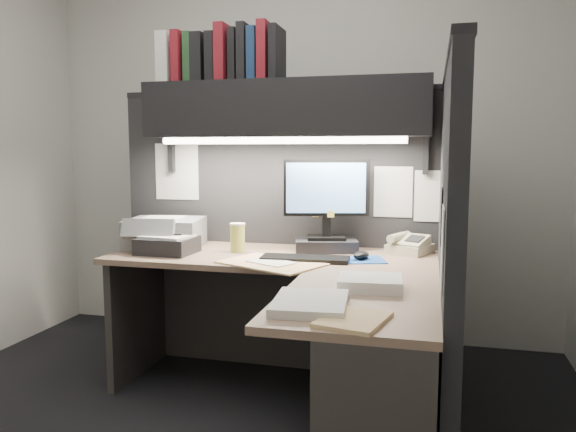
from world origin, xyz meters
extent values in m
cube|color=beige|center=(0.00, 1.50, 1.35)|extent=(3.50, 0.04, 2.70)
cube|color=black|center=(0.03, 0.93, 0.80)|extent=(1.90, 0.06, 1.60)
cube|color=black|center=(0.98, 0.18, 0.80)|extent=(0.06, 1.50, 1.60)
cube|color=#94755E|center=(0.10, 0.56, 0.71)|extent=(1.70, 0.68, 0.03)
cube|color=#94755E|center=(0.65, -0.21, 0.71)|extent=(0.60, 0.85, 0.03)
cube|color=#312E2C|center=(0.10, 0.86, 0.35)|extent=(1.61, 0.02, 0.70)
cube|color=#312E2C|center=(-0.70, 0.56, 0.35)|extent=(0.04, 0.61, 0.70)
cube|color=#312E2C|center=(0.75, -0.43, 0.35)|extent=(0.38, 0.40, 0.70)
cube|color=black|center=(0.12, 0.75, 1.50)|extent=(1.55, 0.34, 0.30)
cylinder|color=white|center=(0.12, 0.61, 1.33)|extent=(1.32, 0.04, 0.04)
cube|color=black|center=(0.36, 0.74, 0.76)|extent=(0.37, 0.28, 0.06)
cube|color=black|center=(0.36, 0.74, 0.87)|extent=(0.05, 0.05, 0.11)
cube|color=black|center=(0.36, 0.73, 1.08)|extent=(0.46, 0.14, 0.31)
cube|color=#69A0E7|center=(0.36, 0.71, 1.08)|extent=(0.41, 0.11, 0.27)
cube|color=black|center=(0.30, 0.44, 0.74)|extent=(0.45, 0.17, 0.02)
cube|color=navy|center=(0.57, 0.53, 0.73)|extent=(0.29, 0.27, 0.00)
ellipsoid|color=black|center=(0.57, 0.53, 0.75)|extent=(0.10, 0.13, 0.04)
cube|color=#BAB28F|center=(0.80, 0.78, 0.77)|extent=(0.26, 0.27, 0.08)
cylinder|color=#CFD053|center=(-0.11, 0.59, 0.80)|extent=(0.10, 0.10, 0.15)
cube|color=gray|center=(-0.56, 0.64, 0.81)|extent=(0.46, 0.41, 0.16)
cube|color=black|center=(-0.46, 0.46, 0.77)|extent=(0.29, 0.25, 0.09)
cube|color=#E0BA7E|center=(0.16, 0.32, 0.73)|extent=(0.56, 0.48, 0.01)
cube|color=white|center=(0.68, -0.05, 0.75)|extent=(0.27, 0.23, 0.05)
cube|color=white|center=(0.50, -0.37, 0.75)|extent=(0.28, 0.34, 0.03)
cube|color=#E0BA7E|center=(0.67, -0.50, 0.74)|extent=(0.24, 0.28, 0.01)
cube|color=silver|center=(-0.55, 0.73, 1.79)|extent=(0.07, 0.22, 0.28)
cube|color=maroon|center=(-0.47, 0.73, 1.79)|extent=(0.05, 0.22, 0.28)
cube|color=#214324|center=(-0.41, 0.75, 1.79)|extent=(0.05, 0.22, 0.27)
cube|color=black|center=(-0.36, 0.75, 1.78)|extent=(0.07, 0.22, 0.27)
cube|color=black|center=(-0.28, 0.75, 1.78)|extent=(0.05, 0.22, 0.27)
cube|color=maroon|center=(-0.22, 0.74, 1.80)|extent=(0.06, 0.22, 0.31)
cube|color=black|center=(-0.15, 0.76, 1.79)|extent=(0.05, 0.22, 0.28)
cube|color=black|center=(-0.10, 0.75, 1.80)|extent=(0.05, 0.22, 0.30)
cube|color=navy|center=(-0.04, 0.75, 1.79)|extent=(0.05, 0.22, 0.28)
cube|color=maroon|center=(0.02, 0.74, 1.80)|extent=(0.05, 0.22, 0.31)
cube|color=black|center=(0.08, 0.74, 1.79)|extent=(0.04, 0.22, 0.28)
cube|color=white|center=(0.70, 0.90, 1.05)|extent=(0.21, 0.00, 0.28)
cube|color=white|center=(0.92, 0.90, 1.03)|extent=(0.21, 0.00, 0.28)
cube|color=white|center=(-0.60, 0.90, 1.15)|extent=(0.28, 0.00, 0.34)
cube|color=black|center=(0.95, 0.04, 1.02)|extent=(0.00, 0.18, 0.22)
cube|color=white|center=(0.95, -0.31, 0.95)|extent=(0.00, 0.21, 0.28)
camera|label=1|loc=(0.90, -2.25, 1.28)|focal=35.00mm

